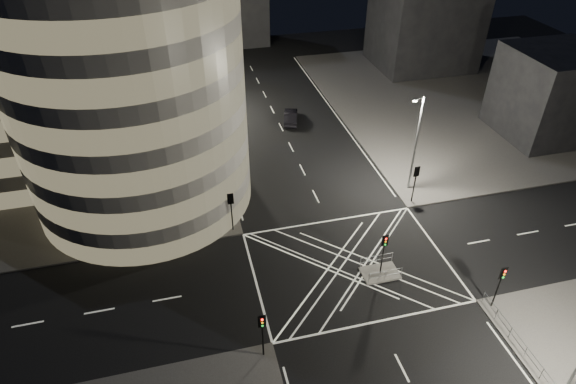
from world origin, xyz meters
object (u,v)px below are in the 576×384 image
object	(u,v)px
central_island	(380,273)
traffic_signal_fl	(231,205)
street_lamp_left_near	(214,150)
traffic_signal_fr	(416,178)
traffic_signal_nl	(262,328)
street_lamp_right_far	(416,141)
traffic_signal_island	(384,247)
street_lamp_left_far	(196,77)
traffic_signal_nr	(501,280)
sedan	(291,117)

from	to	relation	value
central_island	traffic_signal_fl	size ratio (longest dim) A/B	0.75
central_island	street_lamp_left_near	bearing A→B (deg)	130.27
traffic_signal_fr	street_lamp_left_near	size ratio (longest dim) A/B	0.40
traffic_signal_nl	street_lamp_right_far	world-z (taller)	street_lamp_right_far
street_lamp_left_near	traffic_signal_island	bearing A→B (deg)	-49.73
traffic_signal_island	street_lamp_left_near	bearing A→B (deg)	130.27
traffic_signal_fr	street_lamp_right_far	bearing A→B (deg)	73.89
street_lamp_right_far	street_lamp_left_near	bearing A→B (deg)	170.97
street_lamp_right_far	traffic_signal_island	bearing A→B (deg)	-125.30
traffic_signal_fl	street_lamp_left_near	xyz separation A→B (m)	(-0.64, 5.20, 2.63)
central_island	street_lamp_left_far	bearing A→B (deg)	109.95
traffic_signal_nl	street_lamp_right_far	distance (m)	24.27
traffic_signal_fl	traffic_signal_nr	xyz separation A→B (m)	(17.60, -13.60, 0.00)
traffic_signal_fl	street_lamp_left_far	world-z (taller)	street_lamp_left_far
traffic_signal_island	traffic_signal_nl	bearing A→B (deg)	-153.86
street_lamp_left_near	street_lamp_left_far	xyz separation A→B (m)	(0.00, 18.00, 0.00)
traffic_signal_nl	street_lamp_left_near	bearing A→B (deg)	91.94
traffic_signal_fr	sedan	xyz separation A→B (m)	(-7.30, 19.20, -2.16)
sedan	central_island	bearing A→B (deg)	106.68
traffic_signal_nr	street_lamp_left_far	world-z (taller)	street_lamp_left_far
traffic_signal_fr	traffic_signal_nr	world-z (taller)	same
traffic_signal_island	street_lamp_right_far	distance (m)	13.13
traffic_signal_island	street_lamp_left_near	distance (m)	17.89
street_lamp_left_near	street_lamp_right_far	world-z (taller)	same
traffic_signal_fl	traffic_signal_fr	size ratio (longest dim) A/B	1.00
traffic_signal_fl	street_lamp_left_far	xyz separation A→B (m)	(-0.64, 23.20, 2.63)
central_island	sedan	distance (m)	27.51
traffic_signal_island	street_lamp_left_far	distance (m)	33.61
central_island	traffic_signal_fl	xyz separation A→B (m)	(-10.80, 8.30, 2.84)
street_lamp_left_near	street_lamp_left_far	world-z (taller)	same
sedan	traffic_signal_island	bearing A→B (deg)	106.68
traffic_signal_nl	sedan	size ratio (longest dim) A/B	0.87
sedan	street_lamp_left_near	bearing A→B (deg)	67.64
street_lamp_right_far	sedan	size ratio (longest dim) A/B	2.19
street_lamp_left_far	street_lamp_right_far	xyz separation A→B (m)	(18.87, -21.00, 0.00)
traffic_signal_nl	traffic_signal_nr	world-z (taller)	same
traffic_signal_nr	central_island	bearing A→B (deg)	142.07
street_lamp_left_near	central_island	bearing A→B (deg)	-49.73
traffic_signal_fr	street_lamp_left_near	bearing A→B (deg)	164.08
traffic_signal_island	street_lamp_left_near	xyz separation A→B (m)	(-11.44, 13.50, 2.63)
traffic_signal_nr	traffic_signal_fr	bearing A→B (deg)	90.00
central_island	traffic_signal_nr	bearing A→B (deg)	-37.93
traffic_signal_island	central_island	bearing A→B (deg)	0.00
traffic_signal_fr	sedan	bearing A→B (deg)	110.82
traffic_signal_island	street_lamp_left_far	bearing A→B (deg)	109.95
traffic_signal_nl	traffic_signal_fl	bearing A→B (deg)	90.00
traffic_signal_nl	street_lamp_left_far	distance (m)	36.90
central_island	traffic_signal_nl	distance (m)	12.36
traffic_signal_nl	sedan	bearing A→B (deg)	72.57
traffic_signal_nr	street_lamp_right_far	bearing A→B (deg)	87.70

